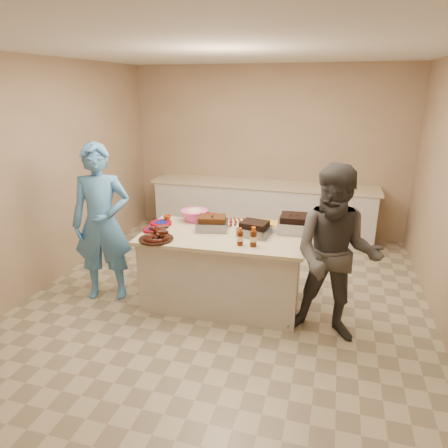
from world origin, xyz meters
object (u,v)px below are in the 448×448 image
(bbq_bottle_a, at_px, (240,245))
(bbq_bottle_b, at_px, (253,246))
(mustard_bottle, at_px, (214,225))
(rib_platter, at_px, (156,240))
(plastic_cup, at_px, (167,222))
(guest_blue, at_px, (109,295))
(roasting_pan, at_px, (293,232))
(guest_gray, at_px, (328,335))
(coleslaw_bowl, at_px, (194,221))
(island, at_px, (223,302))

(bbq_bottle_a, bearing_deg, bbq_bottle_b, 1.51)
(mustard_bottle, bearing_deg, bbq_bottle_b, -41.30)
(bbq_bottle_b, bearing_deg, rib_platter, -174.36)
(plastic_cup, distance_m, guest_blue, 1.12)
(rib_platter, bearing_deg, roasting_pan, 25.27)
(roasting_pan, distance_m, guest_gray, 1.14)
(bbq_bottle_a, relative_size, bbq_bottle_b, 0.90)
(guest_gray, bearing_deg, bbq_bottle_a, 179.98)
(roasting_pan, xyz_separation_m, plastic_cup, (-1.47, -0.07, 0.00))
(coleslaw_bowl, bearing_deg, guest_gray, -22.61)
(rib_platter, height_order, guest_gray, rib_platter)
(coleslaw_bowl, distance_m, bbq_bottle_b, 1.04)
(roasting_pan, xyz_separation_m, mustard_bottle, (-0.91, -0.04, 0.00))
(roasting_pan, distance_m, plastic_cup, 1.47)
(mustard_bottle, bearing_deg, guest_gray, -22.93)
(rib_platter, relative_size, guest_gray, 0.21)
(rib_platter, xyz_separation_m, bbq_bottle_b, (1.01, 0.10, 0.00))
(rib_platter, relative_size, roasting_pan, 1.09)
(plastic_cup, bearing_deg, guest_gray, -15.78)
(bbq_bottle_b, relative_size, guest_gray, 0.12)
(roasting_pan, distance_m, mustard_bottle, 0.91)
(island, relative_size, coleslaw_bowl, 5.52)
(bbq_bottle_b, bearing_deg, plastic_cup, 157.58)
(island, bearing_deg, guest_gray, -17.83)
(roasting_pan, height_order, bbq_bottle_b, bbq_bottle_b)
(rib_platter, bearing_deg, plastic_cup, 101.69)
(island, distance_m, coleslaw_bowl, 1.02)
(island, relative_size, rib_platter, 4.89)
(island, bearing_deg, mustard_bottle, 123.72)
(island, height_order, guest_gray, island)
(bbq_bottle_a, distance_m, guest_blue, 1.82)
(guest_gray, bearing_deg, island, 169.00)
(roasting_pan, height_order, coleslaw_bowl, coleslaw_bowl)
(rib_platter, distance_m, mustard_bottle, 0.75)
(guest_gray, bearing_deg, rib_platter, -174.75)
(guest_blue, bearing_deg, guest_gray, -21.07)
(bbq_bottle_b, distance_m, guest_gray, 1.16)
(roasting_pan, bearing_deg, coleslaw_bowl, 173.61)
(rib_platter, height_order, roasting_pan, rib_platter)
(island, height_order, coleslaw_bowl, coleslaw_bowl)
(island, distance_m, bbq_bottle_b, 0.96)
(rib_platter, bearing_deg, mustard_bottle, 53.50)
(bbq_bottle_b, bearing_deg, mustard_bottle, 138.70)
(mustard_bottle, distance_m, guest_gray, 1.71)
(roasting_pan, xyz_separation_m, guest_gray, (0.46, -0.62, -0.84))
(island, distance_m, bbq_bottle_a, 0.91)
(rib_platter, xyz_separation_m, guest_blue, (-0.73, 0.16, -0.84))
(roasting_pan, distance_m, coleslaw_bowl, 1.18)
(rib_platter, bearing_deg, guest_blue, 167.95)
(mustard_bottle, xyz_separation_m, guest_blue, (-1.18, -0.44, -0.84))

